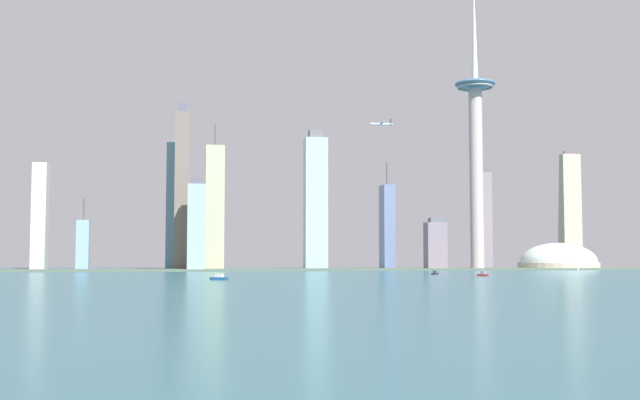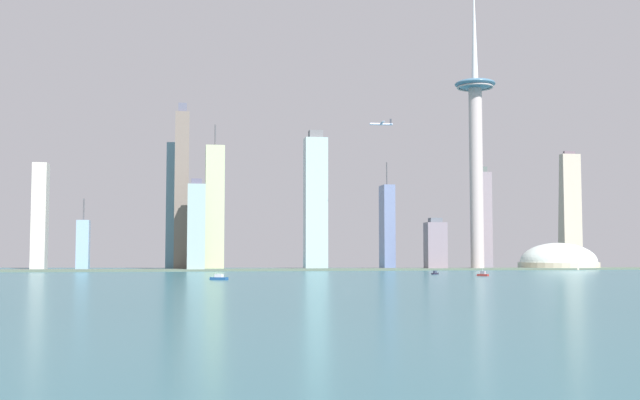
# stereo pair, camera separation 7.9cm
# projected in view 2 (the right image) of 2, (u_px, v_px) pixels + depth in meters

# --- Properties ---
(ground_plane) EXTENTS (6000.00, 6000.00, 0.00)m
(ground_plane) POSITION_uv_depth(u_px,v_px,m) (348.00, 289.00, 412.59)
(ground_plane) COLOR #2C5E6A
(waterfront_pier) EXTENTS (983.79, 42.70, 2.04)m
(waterfront_pier) POSITION_uv_depth(u_px,v_px,m) (267.00, 270.00, 836.11)
(waterfront_pier) COLOR #516252
(waterfront_pier) RESTS_ON ground
(observation_tower) EXTENTS (46.90, 46.90, 346.41)m
(observation_tower) POSITION_uv_depth(u_px,v_px,m) (476.00, 134.00, 888.67)
(observation_tower) COLOR #B8A7A5
(observation_tower) RESTS_ON ground
(stadium_dome) EXTENTS (95.19, 95.19, 46.73)m
(stadium_dome) POSITION_uv_depth(u_px,v_px,m) (558.00, 263.00, 921.95)
(stadium_dome) COLOR beige
(stadium_dome) RESTS_ON ground
(skyscraper_0) EXTENTS (27.51, 22.58, 170.60)m
(skyscraper_0) POSITION_uv_depth(u_px,v_px,m) (316.00, 202.00, 945.82)
(skyscraper_0) COLOR #A0BEC1
(skyscraper_0) RESTS_ON ground
(skyscraper_1) EXTENTS (21.10, 21.08, 164.24)m
(skyscraper_1) POSITION_uv_depth(u_px,v_px,m) (215.00, 208.00, 861.71)
(skyscraper_1) COLOR #ACB88C
(skyscraper_1) RESTS_ON ground
(skyscraper_2) EXTENTS (24.74, 23.35, 151.24)m
(skyscraper_2) POSITION_uv_depth(u_px,v_px,m) (569.00, 210.00, 998.52)
(skyscraper_2) COLOR #B2A591
(skyscraper_2) RESTS_ON ground
(skyscraper_3) EXTENTS (18.21, 24.92, 124.96)m
(skyscraper_3) POSITION_uv_depth(u_px,v_px,m) (482.00, 219.00, 943.11)
(skyscraper_3) COLOR gray
(skyscraper_3) RESTS_ON ground
(skyscraper_4) EXTENTS (16.10, 21.71, 122.76)m
(skyscraper_4) POSITION_uv_depth(u_px,v_px,m) (40.00, 216.00, 882.33)
(skyscraper_4) COLOR beige
(skyscraper_4) RESTS_ON ground
(skyscraper_5) EXTENTS (23.10, 18.11, 59.36)m
(skyscraper_5) POSITION_uv_depth(u_px,v_px,m) (435.00, 245.00, 877.87)
(skyscraper_5) COLOR slate
(skyscraper_5) RESTS_ON ground
(skyscraper_6) EXTENTS (15.61, 16.73, 187.94)m
(skyscraper_6) POSITION_uv_depth(u_px,v_px,m) (182.00, 189.00, 860.80)
(skyscraper_6) COLOR #6F6158
(skyscraper_6) RESTS_ON ground
(skyscraper_8) EXTENTS (15.35, 18.73, 148.91)m
(skyscraper_8) POSITION_uv_depth(u_px,v_px,m) (173.00, 206.00, 903.16)
(skyscraper_8) COLOR #658FA4
(skyscraper_8) RESTS_ON ground
(skyscraper_10) EXTENTS (13.84, 15.49, 80.69)m
(skyscraper_10) POSITION_uv_depth(u_px,v_px,m) (83.00, 245.00, 865.00)
(skyscraper_10) COLOR #85A8C8
(skyscraper_10) RESTS_ON ground
(skyscraper_12) EXTENTS (18.83, 13.67, 98.86)m
(skyscraper_12) POSITION_uv_depth(u_px,v_px,m) (196.00, 226.00, 821.37)
(skyscraper_12) COLOR #91ABAB
(skyscraper_12) RESTS_ON ground
(skyscraper_13) EXTENTS (14.13, 27.86, 133.24)m
(skyscraper_13) POSITION_uv_depth(u_px,v_px,m) (387.00, 227.00, 959.94)
(skyscraper_13) COLOR slate
(skyscraper_13) RESTS_ON ground
(boat_1) EXTENTS (13.53, 11.23, 4.24)m
(boat_1) POSITION_uv_depth(u_px,v_px,m) (219.00, 278.00, 556.70)
(boat_1) COLOR navy
(boat_1) RESTS_ON ground
(boat_2) EXTENTS (8.52, 9.84, 8.36)m
(boat_2) POSITION_uv_depth(u_px,v_px,m) (483.00, 274.00, 649.28)
(boat_2) COLOR #A62C28
(boat_2) RESTS_ON ground
(boat_3) EXTENTS (8.69, 8.48, 3.46)m
(boat_3) POSITION_uv_depth(u_px,v_px,m) (435.00, 273.00, 695.77)
(boat_3) COLOR #1E1B2D
(boat_3) RESTS_ON ground
(airplane) EXTENTS (26.44, 26.20, 7.41)m
(airplane) POSITION_uv_depth(u_px,v_px,m) (381.00, 124.00, 867.30)
(airplane) COLOR silver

